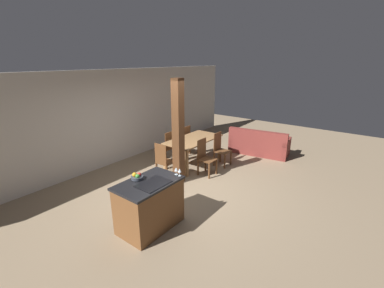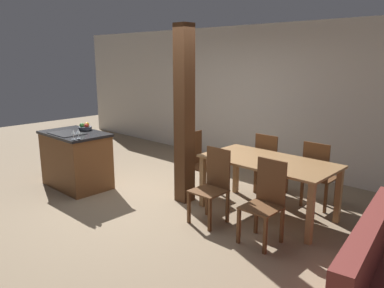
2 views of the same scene
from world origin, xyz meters
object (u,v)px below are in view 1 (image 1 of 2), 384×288
(kitchen_island, at_px, (150,205))
(wine_glass_near, at_px, (180,171))
(dining_table, at_px, (193,142))
(dining_chair_far_right, at_px, (184,140))
(dining_chair_near_right, at_px, (220,149))
(dining_chair_far_left, at_px, (167,147))
(wine_glass_middle, at_px, (176,169))
(timber_post, at_px, (178,133))
(dining_chair_head_end, at_px, (164,161))
(fruit_bowl, at_px, (137,177))
(dining_chair_near_left, at_px, (205,157))
(couch, at_px, (259,145))

(kitchen_island, distance_m, wine_glass_near, 0.81)
(dining_table, height_order, dining_chair_far_right, dining_chair_far_right)
(kitchen_island, xyz_separation_m, dining_chair_near_right, (3.30, 0.51, 0.04))
(dining_table, bearing_deg, dining_chair_far_left, 120.38)
(wine_glass_middle, xyz_separation_m, dining_chair_far_left, (2.00, 2.07, -0.53))
(dining_chair_near_right, height_order, timber_post, timber_post)
(dining_chair_far_left, xyz_separation_m, timber_post, (-0.77, -1.09, 0.78))
(dining_chair_head_end, bearing_deg, dining_table, -90.00)
(fruit_bowl, xyz_separation_m, wine_glass_middle, (0.55, -0.44, 0.06))
(dining_chair_near_right, height_order, dining_chair_far_right, same)
(dining_chair_far_right, bearing_deg, dining_chair_head_end, 22.19)
(dining_chair_far_right, bearing_deg, kitchen_island, 29.39)
(wine_glass_near, bearing_deg, dining_chair_near_left, 21.76)
(dining_chair_near_right, xyz_separation_m, couch, (1.59, -0.51, -0.21))
(dining_chair_far_right, xyz_separation_m, couch, (1.59, -1.86, -0.21))
(dining_chair_head_end, bearing_deg, dining_chair_near_left, -128.02)
(wine_glass_near, height_order, dining_chair_far_right, wine_glass_near)
(wine_glass_middle, bearing_deg, dining_chair_head_end, 50.77)
(fruit_bowl, height_order, wine_glass_middle, wine_glass_middle)
(dining_table, xyz_separation_m, timber_post, (-1.16, -0.41, 0.61))
(fruit_bowl, bearing_deg, kitchen_island, -77.79)
(wine_glass_near, xyz_separation_m, timber_post, (1.24, 1.07, 0.25))
(wine_glass_middle, relative_size, dining_chair_near_left, 0.15)
(dining_table, distance_m, dining_chair_near_right, 0.80)
(kitchen_island, bearing_deg, wine_glass_middle, -22.73)
(dining_chair_near_left, bearing_deg, kitchen_island, -168.59)
(wine_glass_middle, bearing_deg, wine_glass_near, -90.00)
(wine_glass_near, height_order, dining_chair_near_right, wine_glass_near)
(dining_chair_near_right, relative_size, dining_chair_far_right, 1.00)
(kitchen_island, xyz_separation_m, dining_table, (2.91, 1.18, 0.21))
(kitchen_island, distance_m, dining_chair_far_right, 3.79)
(couch, bearing_deg, kitchen_island, 81.94)
(fruit_bowl, relative_size, dining_chair_near_right, 0.23)
(wine_glass_near, relative_size, wine_glass_middle, 1.00)
(wine_glass_near, distance_m, dining_chair_near_left, 2.22)
(timber_post, bearing_deg, dining_chair_head_end, 103.58)
(dining_table, xyz_separation_m, couch, (1.98, -1.19, -0.38))
(dining_chair_near_left, bearing_deg, wine_glass_near, -158.24)
(timber_post, bearing_deg, wine_glass_near, -139.28)
(kitchen_island, height_order, timber_post, timber_post)
(couch, bearing_deg, fruit_bowl, 79.26)
(dining_chair_near_right, bearing_deg, couch, -17.80)
(wine_glass_middle, distance_m, dining_chair_near_right, 2.94)
(kitchen_island, height_order, fruit_bowl, fruit_bowl)
(kitchen_island, bearing_deg, dining_table, 22.15)
(dining_chair_near_left, bearing_deg, dining_chair_head_end, 141.98)
(wine_glass_middle, distance_m, dining_chair_far_left, 2.93)
(dining_chair_near_right, bearing_deg, dining_table, 120.38)
(dining_chair_near_left, relative_size, couch, 0.50)
(wine_glass_middle, relative_size, dining_table, 0.08)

